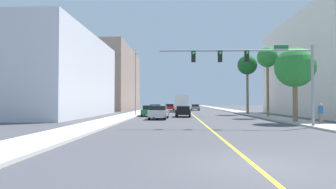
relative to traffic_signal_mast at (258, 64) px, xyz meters
name	(u,v)px	position (x,y,z in m)	size (l,w,h in m)	color
ground	(190,112)	(-3.80, 29.70, -4.79)	(192.00, 192.00, 0.00)	#47474C
sidewalk_left	(141,112)	(-12.77, 29.70, -4.72)	(2.99, 168.00, 0.15)	beige
sidewalk_right	(239,112)	(5.16, 29.70, -4.72)	(2.99, 168.00, 0.15)	#B2ADA3
lane_marking_center	(190,112)	(-3.80, 29.70, -4.79)	(0.16, 144.00, 0.01)	yellow
building_left_near	(39,76)	(-24.76, 15.31, 0.62)	(15.39, 22.71, 10.82)	silver
building_left_far	(111,80)	(-22.42, 45.70, 2.56)	(10.69, 27.08, 14.71)	gray
building_right_near	(330,67)	(15.24, 17.93, 1.97)	(11.55, 22.85, 13.52)	silver
traffic_signal_mast	(258,64)	(0.00, 0.00, 0.00)	(11.66, 0.36, 6.09)	gray
street_lamp	(135,79)	(-11.78, 16.03, 0.16)	(0.56, 0.28, 8.75)	gray
palm_near	(295,68)	(4.49, 4.08, 0.20)	(3.55, 3.55, 6.67)	brown
palm_mid	(267,58)	(4.74, 12.29, 2.38)	(2.45, 2.45, 8.40)	brown
palm_far	(247,66)	(4.43, 20.50, 2.54)	(2.90, 2.90, 8.77)	brown
car_blue	(155,108)	(-9.90, 26.34, -4.03)	(2.02, 4.25, 1.46)	#1E389E
car_green	(150,111)	(-9.81, 15.83, -4.04)	(2.00, 4.37, 1.44)	#196638
car_gray	(195,107)	(-2.09, 40.25, -4.09)	(1.85, 4.19, 1.35)	slate
car_black	(183,111)	(-5.34, 14.25, -4.07)	(2.03, 4.27, 1.38)	black
car_silver	(159,112)	(-8.17, 9.63, -4.00)	(2.07, 4.66, 1.50)	#BCBCC1
car_red	(170,107)	(-7.69, 39.38, -4.06)	(2.12, 4.58, 1.42)	red
delivery_truck	(181,103)	(-5.31, 31.62, -3.15)	(2.43, 7.89, 3.07)	#194799
pedestrian	(321,113)	(5.66, 2.00, -3.82)	(0.38, 0.38, 1.66)	#726651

